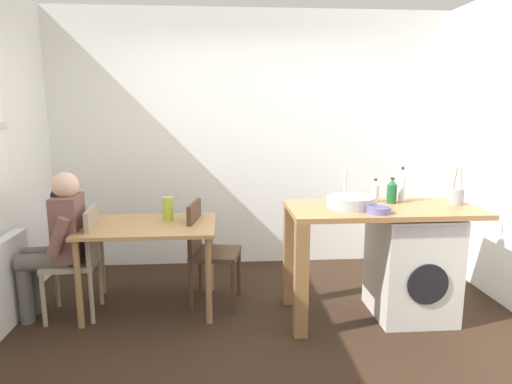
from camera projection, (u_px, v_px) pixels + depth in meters
name	position (u px, v px, depth m)	size (l,w,h in m)	color
ground_plane	(268.00, 338.00, 3.30)	(5.46, 5.46, 0.00)	black
wall_back	(252.00, 141.00, 4.77)	(4.60, 0.10, 2.70)	white
radiator	(2.00, 286.00, 3.38)	(0.10, 0.80, 0.70)	white
dining_table	(149.00, 235.00, 3.71)	(1.10, 0.76, 0.74)	tan
chair_person_seat	(80.00, 256.00, 3.60)	(0.43, 0.43, 0.90)	gray
chair_opposite	(207.00, 247.00, 3.84)	(0.46, 0.46, 0.90)	#4C3323
seated_person	(58.00, 237.00, 3.55)	(0.51, 0.52, 1.20)	#595651
kitchen_counter	(356.00, 227.00, 3.52)	(1.50, 0.68, 0.92)	#9E7042
washing_machine	(411.00, 265.00, 3.62)	(0.60, 0.61, 0.86)	silver
sink_basin	(351.00, 202.00, 3.48)	(0.38, 0.38, 0.09)	#9EA0A5
tap	(345.00, 186.00, 3.64)	(0.02, 0.02, 0.28)	#B2B2B7
bottle_tall_green	(375.00, 191.00, 3.69)	(0.07, 0.07, 0.20)	silver
bottle_squat_brown	(392.00, 192.00, 3.64)	(0.08, 0.08, 0.21)	#19592D
bottle_clear_small	(402.00, 186.00, 3.71)	(0.06, 0.06, 0.29)	silver
mixing_bowl	(379.00, 209.00, 3.30)	(0.18, 0.18, 0.05)	slate
utensil_crock	(457.00, 196.00, 3.59)	(0.11, 0.11, 0.30)	gray
vase	(168.00, 209.00, 3.79)	(0.09, 0.09, 0.21)	#A8C63D
scissors	(381.00, 209.00, 3.41)	(0.15, 0.06, 0.01)	#B2B2B7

